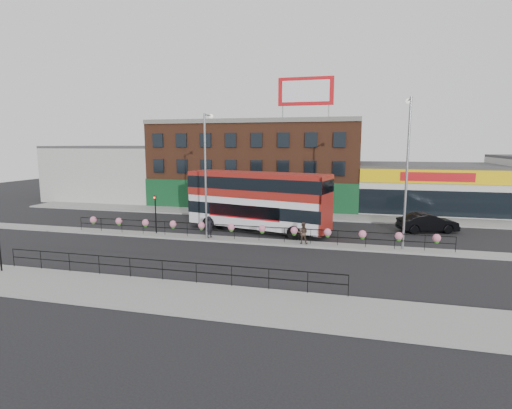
% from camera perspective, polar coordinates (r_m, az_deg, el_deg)
% --- Properties ---
extents(ground, '(120.00, 120.00, 0.00)m').
position_cam_1_polar(ground, '(31.40, -1.35, -5.32)').
color(ground, black).
rests_on(ground, ground).
extents(south_pavement, '(60.00, 4.00, 0.15)m').
position_cam_1_polar(south_pavement, '(20.60, -10.58, -12.87)').
color(south_pavement, gray).
rests_on(south_pavement, ground).
extents(north_pavement, '(60.00, 4.00, 0.15)m').
position_cam_1_polar(north_pavement, '(42.81, 2.96, -1.45)').
color(north_pavement, gray).
rests_on(north_pavement, ground).
extents(median, '(60.00, 1.60, 0.15)m').
position_cam_1_polar(median, '(31.38, -1.35, -5.19)').
color(median, gray).
rests_on(median, ground).
extents(yellow_line_inner, '(60.00, 0.10, 0.01)m').
position_cam_1_polar(yellow_line_inner, '(22.60, -8.09, -11.03)').
color(yellow_line_inner, gold).
rests_on(yellow_line_inner, ground).
extents(yellow_line_outer, '(60.00, 0.10, 0.01)m').
position_cam_1_polar(yellow_line_outer, '(22.44, -8.27, -11.17)').
color(yellow_line_outer, gold).
rests_on(yellow_line_outer, ground).
extents(brick_building, '(25.00, 12.21, 10.30)m').
position_cam_1_polar(brick_building, '(50.85, 0.33, 5.90)').
color(brick_building, brown).
rests_on(brick_building, ground).
extents(supermarket, '(15.00, 12.25, 5.30)m').
position_cam_1_polar(supermarket, '(50.10, 23.13, 2.32)').
color(supermarket, silver).
rests_on(supermarket, ground).
extents(warehouse_west, '(15.50, 12.00, 7.30)m').
position_cam_1_polar(warehouse_west, '(59.19, -19.12, 4.38)').
color(warehouse_west, '#ACACA7').
rests_on(warehouse_west, ground).
extents(billboard, '(6.00, 0.29, 4.40)m').
position_cam_1_polar(billboard, '(45.04, 7.12, 15.74)').
color(billboard, '#B80F16').
rests_on(billboard, brick_building).
extents(median_railing, '(30.04, 0.56, 1.23)m').
position_cam_1_polar(median_railing, '(31.16, -1.36, -3.45)').
color(median_railing, black).
rests_on(median_railing, median).
extents(south_railing, '(20.04, 0.05, 1.12)m').
position_cam_1_polar(south_railing, '(22.77, -13.25, -8.49)').
color(south_railing, black).
rests_on(south_railing, south_pavement).
extents(double_decker_bus, '(13.06, 6.03, 5.15)m').
position_cam_1_polar(double_decker_bus, '(34.48, 0.22, 1.30)').
color(double_decker_bus, white).
rests_on(double_decker_bus, ground).
extents(car, '(4.59, 5.98, 1.64)m').
position_cam_1_polar(car, '(37.58, 23.30, -2.42)').
color(car, black).
rests_on(car, ground).
extents(pedestrian_a, '(0.92, 0.85, 1.73)m').
position_cam_1_polar(pedestrian_a, '(32.11, -6.62, -3.20)').
color(pedestrian_a, black).
rests_on(pedestrian_a, median).
extents(pedestrian_b, '(0.84, 0.68, 1.63)m').
position_cam_1_polar(pedestrian_b, '(30.21, 6.71, -4.06)').
color(pedestrian_b, '#45352B').
rests_on(pedestrian_b, median).
extents(lamp_column_west, '(0.35, 1.72, 9.78)m').
position_cam_1_polar(lamp_column_west, '(31.61, -7.08, 5.62)').
color(lamp_column_west, gray).
rests_on(lamp_column_west, median).
extents(lamp_column_east, '(0.38, 1.87, 10.63)m').
position_cam_1_polar(lamp_column_east, '(29.94, 20.78, 5.93)').
color(lamp_column_east, gray).
rests_on(lamp_column_east, median).
extents(traffic_light_median, '(0.15, 0.28, 3.65)m').
position_cam_1_polar(traffic_light_median, '(34.25, -14.19, -0.19)').
color(traffic_light_median, black).
rests_on(traffic_light_median, median).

